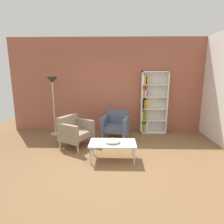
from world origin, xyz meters
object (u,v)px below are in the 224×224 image
Objects in this scene: bookshelf_tall at (151,104)px; armchair_by_bookshelf at (74,131)px; decorative_bowl at (113,141)px; floor_lamp_torchiere at (53,87)px; armchair_near_window at (116,124)px; coffee_table_low at (113,144)px.

bookshelf_tall is 2.04× the size of armchair_by_bookshelf.
decorative_bowl is at bearing -98.16° from armchair_by_bookshelf.
bookshelf_tall is 3.00m from floor_lamp_torchiere.
armchair_by_bookshelf is (-0.99, 0.76, -0.02)m from decorative_bowl.
armchair_near_window is 0.90× the size of armchair_by_bookshelf.
armchair_by_bookshelf is 1.61m from floor_lamp_torchiere.
bookshelf_tall is at bearing 5.38° from floor_lamp_torchiere.
armchair_near_window and armchair_by_bookshelf have the same top height.
armchair_near_window is (-1.08, -0.61, -0.50)m from bookshelf_tall.
decorative_bowl is 2.67m from floor_lamp_torchiere.
coffee_table_low is at bearing -98.16° from armchair_by_bookshelf.
decorative_bowl is 1.25m from armchair_by_bookshelf.
armchair_near_window reaches higher than decorative_bowl.
decorative_bowl is (-1.14, -1.97, -0.48)m from bookshelf_tall.
floor_lamp_torchiere is at bearing 70.09° from armchair_by_bookshelf.
floor_lamp_torchiere reaches higher than decorative_bowl.
armchair_near_window is at bearing 87.24° from coffee_table_low.
armchair_by_bookshelf is 0.54× the size of floor_lamp_torchiere.
armchair_near_window is 1.22m from armchair_by_bookshelf.
bookshelf_tall is at bearing 59.86° from decorative_bowl.
armchair_near_window is at bearing -150.62° from bookshelf_tall.
floor_lamp_torchiere is (-1.86, 0.33, 1.03)m from armchair_near_window.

